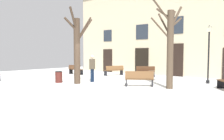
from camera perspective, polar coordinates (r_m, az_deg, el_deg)
name	(u,v)px	position (r m, az deg, el deg)	size (l,w,h in m)	color
ground_plane	(95,85)	(13.82, -4.27, -3.80)	(29.86, 29.86, 0.00)	white
building_facade	(160,28)	(20.83, 11.90, 10.25)	(18.67, 0.60, 8.24)	beige
tree_foreground	(170,44)	(12.81, 14.12, 6.27)	(1.25, 2.25, 4.89)	#4C3D2D
tree_left_of_center	(77,48)	(14.58, -8.65, 5.39)	(0.93, 1.85, 4.66)	#423326
streetlamp	(209,48)	(15.76, 22.82, 5.09)	(0.30, 0.30, 3.68)	black
litter_bin	(59,77)	(15.42, -13.03, -1.68)	(0.48, 0.48, 0.74)	#4C1E19
bench_far_corner	(114,70)	(19.96, 0.49, -0.07)	(1.13, 1.79, 0.85)	brown
bench_by_litter_bin	(76,69)	(21.16, -9.01, 0.13)	(1.58, 0.50, 0.86)	#51331E
bench_near_lamp	(146,71)	(18.89, 8.29, -0.31)	(1.54, 1.10, 0.86)	#51331E
bench_back_to_back_left	(139,79)	(13.32, 6.76, -2.16)	(1.62, 1.26, 0.90)	brown
person_near_bench	(92,67)	(15.33, -4.91, 0.80)	(0.27, 0.41, 1.81)	black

